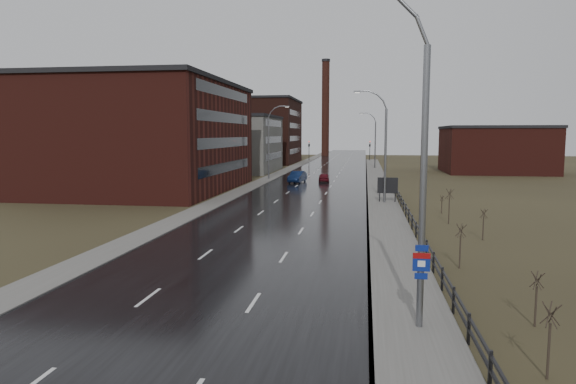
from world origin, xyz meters
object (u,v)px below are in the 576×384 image
(streetlight_main, at_px, (414,162))
(car_near, at_px, (297,177))
(car_far, at_px, (324,178))
(billboard, at_px, (388,186))

(streetlight_main, bearing_deg, car_near, 101.63)
(car_near, bearing_deg, car_far, 32.53)
(car_far, bearing_deg, billboard, 105.75)
(streetlight_main, height_order, billboard, streetlight_main)
(car_near, height_order, car_far, car_near)
(car_near, bearing_deg, streetlight_main, -71.28)
(car_near, relative_size, car_far, 1.29)
(billboard, distance_m, car_near, 23.92)
(billboard, xyz_separation_m, car_far, (-8.23, 22.47, -1.11))
(streetlight_main, bearing_deg, car_far, 97.62)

